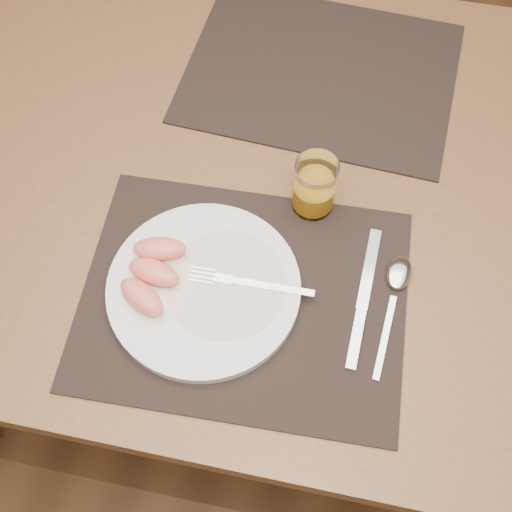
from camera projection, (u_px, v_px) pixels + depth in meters
The scene contains 11 objects.
ground at pixel (270, 343), 1.66m from camera, with size 5.00×5.00×0.00m, color brown.
table at pixel (278, 203), 1.07m from camera, with size 1.40×0.90×0.75m.
placemat_near at pixel (244, 298), 0.90m from camera, with size 0.45×0.35×0.00m, color black.
placemat_far at pixel (321, 72), 1.10m from camera, with size 0.45×0.35×0.00m, color black.
plate at pixel (204, 288), 0.89m from camera, with size 0.27×0.27×0.02m, color white.
plate_dressing at pixel (226, 283), 0.89m from camera, with size 0.17×0.17×0.00m.
fork at pixel (241, 282), 0.89m from camera, with size 0.17×0.02×0.00m.
knife at pixel (362, 308), 0.88m from camera, with size 0.02×0.22×0.01m.
spoon at pixel (397, 282), 0.90m from camera, with size 0.04×0.19×0.01m.
juice_glass at pixel (314, 188), 0.93m from camera, with size 0.06×0.06×0.09m.
grapefruit_wedges at pixel (152, 272), 0.88m from camera, with size 0.09×0.13×0.03m.
Camera 1 is at (0.08, -0.58, 1.57)m, focal length 45.00 mm.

